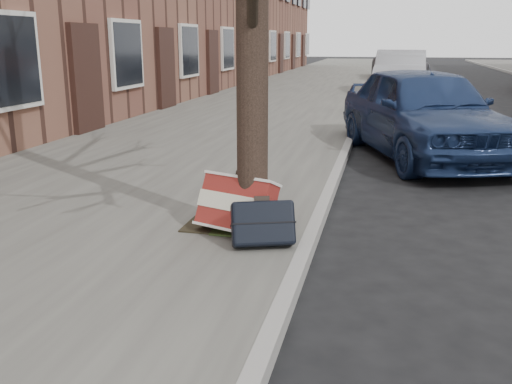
% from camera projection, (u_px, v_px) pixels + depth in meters
% --- Properties ---
extents(ground, '(120.00, 120.00, 0.00)m').
position_uv_depth(ground, '(471.00, 310.00, 3.94)').
color(ground, black).
rests_on(ground, ground).
extents(near_sidewalk, '(5.00, 70.00, 0.12)m').
position_uv_depth(near_sidewalk, '(293.00, 94.00, 18.84)').
color(near_sidewalk, slate).
rests_on(near_sidewalk, ground).
extents(dirt_patch, '(0.85, 0.85, 0.02)m').
position_uv_depth(dirt_patch, '(235.00, 221.00, 5.46)').
color(dirt_patch, black).
rests_on(dirt_patch, near_sidewalk).
extents(suitcase_red, '(0.78, 0.60, 0.53)m').
position_uv_depth(suitcase_red, '(237.00, 205.00, 5.06)').
color(suitcase_red, maroon).
rests_on(suitcase_red, near_sidewalk).
extents(suitcase_navy, '(0.60, 0.47, 0.41)m').
position_uv_depth(suitcase_navy, '(263.00, 223.00, 4.76)').
color(suitcase_navy, black).
rests_on(suitcase_navy, near_sidewalk).
extents(car_near_front, '(2.99, 4.54, 1.44)m').
position_uv_depth(car_near_front, '(423.00, 112.00, 8.83)').
color(car_near_front, navy).
rests_on(car_near_front, ground).
extents(car_near_mid, '(1.72, 4.54, 1.48)m').
position_uv_depth(car_near_mid, '(400.00, 73.00, 18.72)').
color(car_near_mid, '#ACADB3').
rests_on(car_near_mid, ground).
extents(car_near_back, '(2.59, 5.00, 1.35)m').
position_uv_depth(car_near_back, '(399.00, 65.00, 25.77)').
color(car_near_back, '#38373C').
rests_on(car_near_back, ground).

